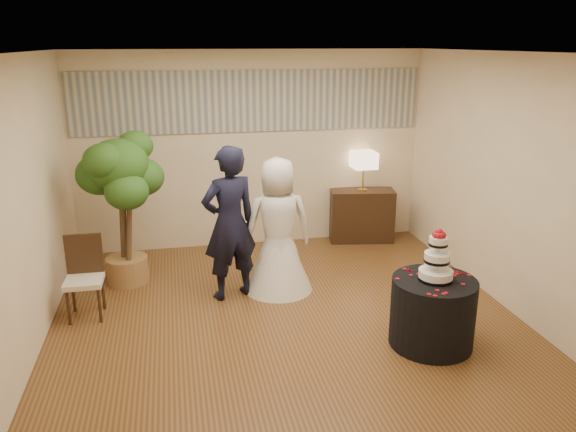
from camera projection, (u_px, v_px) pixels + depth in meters
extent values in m
cube|color=brown|center=(286.00, 319.00, 6.13)|extent=(5.00, 5.00, 0.00)
cube|color=white|center=(286.00, 52.00, 5.29)|extent=(5.00, 5.00, 0.00)
cube|color=beige|center=(251.00, 151.00, 8.05)|extent=(5.00, 0.06, 2.80)
cube|color=beige|center=(370.00, 302.00, 3.37)|extent=(5.00, 0.06, 2.80)
cube|color=beige|center=(24.00, 210.00, 5.23)|extent=(0.06, 5.00, 2.80)
cube|color=beige|center=(508.00, 183.00, 6.20)|extent=(0.06, 5.00, 2.80)
cube|color=#9B9A8E|center=(251.00, 101.00, 7.82)|extent=(4.90, 0.02, 0.85)
imported|color=black|center=(230.00, 224.00, 6.42)|extent=(0.77, 0.62, 1.81)
imported|color=white|center=(278.00, 225.00, 6.64)|extent=(0.85, 0.85, 1.63)
cylinder|color=black|center=(432.00, 312.00, 5.53)|extent=(0.94, 0.94, 0.69)
cube|color=#311F11|center=(362.00, 215.00, 8.46)|extent=(1.00, 0.57, 0.78)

